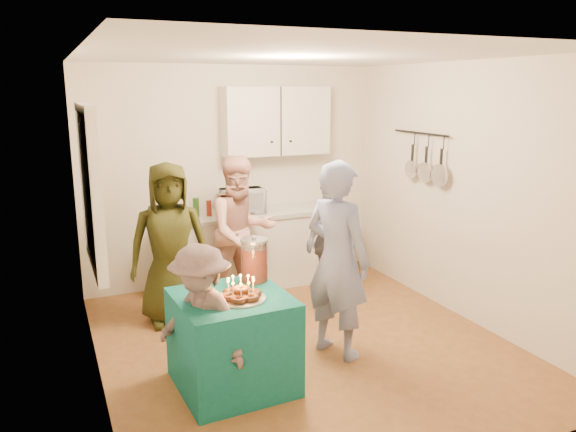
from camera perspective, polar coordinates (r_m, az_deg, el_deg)
name	(u,v)px	position (r m, az deg, el deg)	size (l,w,h in m)	color
floor	(303,343)	(5.39, 1.53, -12.79)	(4.00, 4.00, 0.00)	brown
ceiling	(305,55)	(4.86, 1.72, 16.01)	(4.00, 4.00, 0.00)	white
back_wall	(233,176)	(6.80, -5.60, 4.08)	(3.60, 3.60, 0.00)	silver
left_wall	(90,227)	(4.52, -19.50, -1.10)	(4.00, 4.00, 0.00)	silver
right_wall	(465,193)	(5.95, 17.53, 2.27)	(4.00, 4.00, 0.00)	silver
window_night	(88,188)	(4.77, -19.66, 2.66)	(0.04, 1.00, 1.20)	black
counter	(258,250)	(6.78, -3.03, -3.45)	(2.20, 0.58, 0.86)	white
countertop	(258,213)	(6.66, -3.08, 0.31)	(2.24, 0.62, 0.05)	beige
upper_cabinet	(276,121)	(6.76, -1.23, 9.63)	(1.30, 0.30, 0.80)	white
pot_rack	(418,156)	(6.39, 13.05, 5.96)	(0.12, 1.00, 0.60)	black
microwave	(243,201)	(6.57, -4.64, 1.55)	(0.50, 0.34, 0.28)	white
party_table	(233,341)	(4.56, -5.65, -12.55)	(0.85, 0.85, 0.76)	#0E5E58
donut_cake	(241,288)	(4.31, -4.81, -7.32)	(0.38, 0.38, 0.18)	#381C0C
punch_jar	(254,261)	(4.68, -3.44, -4.59)	(0.22, 0.22, 0.34)	#B9270E
man_birthday	(337,260)	(4.91, 5.03, -4.44)	(0.64, 0.42, 1.75)	#8A95C9
woman_back_left	(170,244)	(5.69, -11.93, -2.82)	(0.80, 0.52, 1.64)	#4D4F16
woman_back_center	(242,233)	(6.02, -4.73, -1.68)	(0.80, 0.62, 1.65)	#D5796F
woman_back_right	(329,240)	(6.06, 4.23, -2.45)	(0.86, 0.36, 1.47)	black
child_near_left	(201,325)	(4.29, -8.78, -10.86)	(0.80, 0.46, 1.24)	#604C4E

